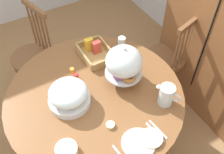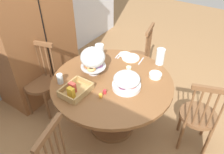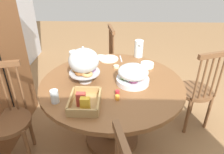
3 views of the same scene
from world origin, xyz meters
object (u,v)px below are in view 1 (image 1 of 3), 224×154
(fruit_platter_covered, at_px, (69,95))
(milk_pitcher, at_px, (166,96))
(cereal_basket, at_px, (95,52))
(windsor_chair_far_side, at_px, (168,58))
(pastry_stand_with_dome, at_px, (124,63))
(china_plate_small, at_px, (151,138))
(butter_dish, at_px, (110,125))
(china_plate_large, at_px, (138,143))
(dining_table, at_px, (96,108))
(drinking_glass, at_px, (122,43))
(windsor_chair_near_window, at_px, (33,56))
(cereal_bowl, at_px, (66,150))

(fruit_platter_covered, height_order, milk_pitcher, fruit_platter_covered)
(cereal_basket, bearing_deg, windsor_chair_far_side, 79.69)
(pastry_stand_with_dome, distance_m, china_plate_small, 0.56)
(cereal_basket, height_order, butter_dish, cereal_basket)
(china_plate_large, height_order, china_plate_small, china_plate_small)
(dining_table, relative_size, butter_dish, 22.12)
(dining_table, xyz_separation_m, drinking_glass, (-0.33, 0.44, 0.24))
(windsor_chair_near_window, bearing_deg, fruit_platter_covered, 2.17)
(milk_pitcher, bearing_deg, china_plate_large, -62.97)
(windsor_chair_far_side, bearing_deg, china_plate_large, -49.92)
(windsor_chair_far_side, relative_size, drinking_glass, 8.86)
(drinking_glass, bearing_deg, windsor_chair_near_window, -132.36)
(pastry_stand_with_dome, relative_size, china_plate_small, 2.29)
(dining_table, height_order, china_plate_large, china_plate_large)
(china_plate_small, relative_size, drinking_glass, 1.36)
(pastry_stand_with_dome, bearing_deg, cereal_bowl, -62.00)
(china_plate_large, bearing_deg, windsor_chair_near_window, -169.05)
(drinking_glass, bearing_deg, china_plate_small, -19.10)
(cereal_bowl, bearing_deg, windsor_chair_near_window, 173.79)
(milk_pitcher, relative_size, butter_dish, 2.87)
(windsor_chair_near_window, height_order, milk_pitcher, windsor_chair_near_window)
(windsor_chair_near_window, xyz_separation_m, china_plate_small, (1.45, 0.37, 0.30))
(windsor_chair_near_window, relative_size, china_plate_small, 6.50)
(cereal_bowl, bearing_deg, windsor_chair_far_side, 113.48)
(fruit_platter_covered, relative_size, drinking_glass, 2.73)
(fruit_platter_covered, bearing_deg, milk_pitcher, 60.14)
(windsor_chair_far_side, xyz_separation_m, fruit_platter_covered, (0.22, -1.12, 0.37))
(fruit_platter_covered, bearing_deg, china_plate_large, 25.25)
(fruit_platter_covered, bearing_deg, butter_dish, 26.00)
(milk_pitcher, height_order, cereal_basket, milk_pitcher)
(china_plate_large, bearing_deg, china_plate_small, 80.81)
(fruit_platter_covered, height_order, cereal_basket, fruit_platter_covered)
(windsor_chair_far_side, height_order, china_plate_small, windsor_chair_far_side)
(drinking_glass, bearing_deg, cereal_bowl, -50.50)
(dining_table, height_order, cereal_basket, cereal_basket)
(windsor_chair_near_window, xyz_separation_m, windsor_chair_far_side, (0.70, 1.16, 0.00))
(windsor_chair_far_side, xyz_separation_m, china_plate_small, (0.75, -0.79, 0.30))
(china_plate_large, distance_m, butter_dish, 0.22)
(windsor_chair_near_window, relative_size, china_plate_large, 4.43)
(drinking_glass, xyz_separation_m, butter_dish, (0.63, -0.47, -0.04))
(dining_table, distance_m, butter_dish, 0.36)
(windsor_chair_near_window, relative_size, cereal_bowl, 6.96)
(cereal_basket, bearing_deg, fruit_platter_covered, -47.21)
(windsor_chair_near_window, bearing_deg, cereal_bowl, -6.21)
(fruit_platter_covered, bearing_deg, cereal_basket, 132.79)
(drinking_glass, bearing_deg, cereal_basket, -98.92)
(windsor_chair_far_side, distance_m, china_plate_small, 1.13)
(fruit_platter_covered, xyz_separation_m, cereal_bowl, (0.34, -0.17, -0.06))
(fruit_platter_covered, bearing_deg, china_plate_small, 32.07)
(windsor_chair_near_window, bearing_deg, drinking_glass, 47.64)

